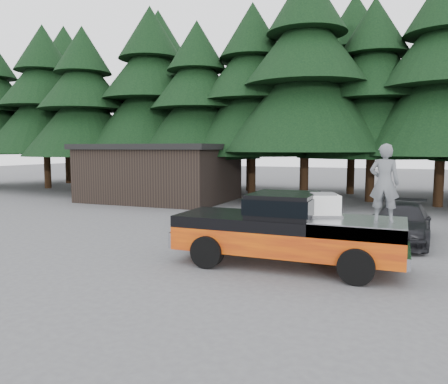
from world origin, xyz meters
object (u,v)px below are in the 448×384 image
at_px(pickup_truck, 287,241).
at_px(parked_car, 401,222).
at_px(air_compressor, 323,206).
at_px(utility_building, 160,172).
at_px(man_on_bed, 384,183).

height_order(pickup_truck, parked_car, pickup_truck).
bearing_deg(air_compressor, utility_building, 112.61).
relative_size(air_compressor, parked_car, 0.18).
bearing_deg(utility_building, pickup_truck, -47.26).
xyz_separation_m(pickup_truck, parked_car, (2.77, 4.38, -0.03)).
bearing_deg(pickup_truck, air_compressor, 15.65).
bearing_deg(air_compressor, parked_car, 42.29).
relative_size(pickup_truck, parked_car, 1.37).
relative_size(pickup_truck, utility_building, 0.71).
distance_m(pickup_truck, air_compressor, 1.30).
xyz_separation_m(pickup_truck, utility_building, (-10.46, 11.32, 1.00)).
bearing_deg(pickup_truck, utility_building, 132.74).
bearing_deg(man_on_bed, air_compressor, -7.93).
height_order(man_on_bed, parked_car, man_on_bed).
bearing_deg(air_compressor, pickup_truck, 172.60).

